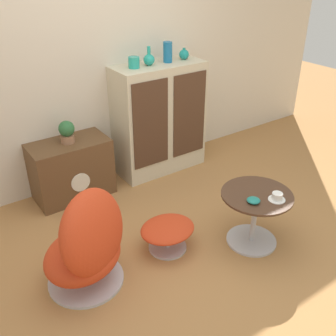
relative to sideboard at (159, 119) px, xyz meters
The scene contains 14 objects.
ground_plane 1.70m from the sideboard, 113.73° to the right, with size 12.00×12.00×0.00m, color #A87542.
wall_back 0.99m from the sideboard, 159.34° to the left, with size 6.40×0.06×2.60m.
sideboard is the anchor object (origin of this frame).
tv_console 1.07m from the sideboard, behind, with size 0.75×0.42×0.58m.
egg_chair 1.86m from the sideboard, 139.41° to the right, with size 0.80×0.78×0.81m.
ottoman 1.46m from the sideboard, 121.10° to the right, with size 0.45×0.39×0.24m.
coffee_table 1.56m from the sideboard, 93.39° to the right, with size 0.57×0.57×0.47m.
vase_leftmost 0.70m from the sideboard, behind, with size 0.11×0.11×0.11m.
vase_inner_left 0.65m from the sideboard, behind, with size 0.11×0.11×0.18m.
vase_inner_right 0.69m from the sideboard, ahead, with size 0.09×0.09×0.20m.
vase_rightmost 0.71m from the sideboard, ahead, with size 0.10×0.10×0.12m.
potted_plant 1.03m from the sideboard, behind, with size 0.15×0.15×0.21m.
teacup 1.68m from the sideboard, 90.96° to the right, with size 0.13×0.13×0.06m.
bowl 1.61m from the sideboard, 97.18° to the right, with size 0.10×0.10×0.04m.
Camera 1 is at (-1.51, -1.81, 2.16)m, focal length 42.00 mm.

